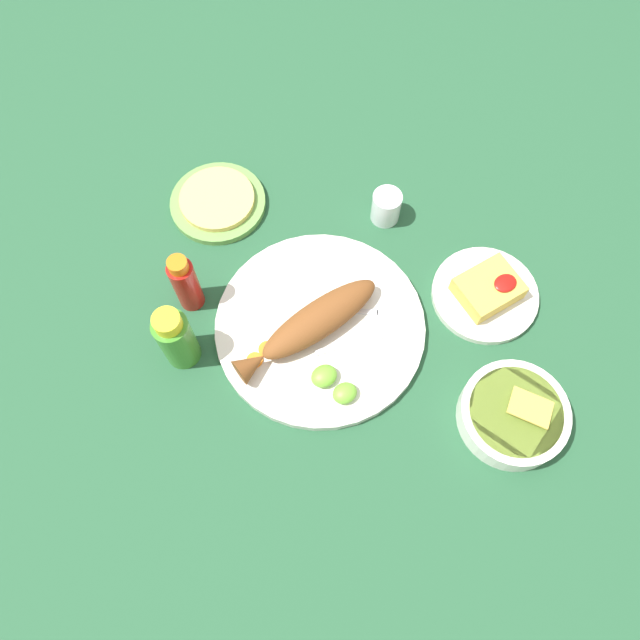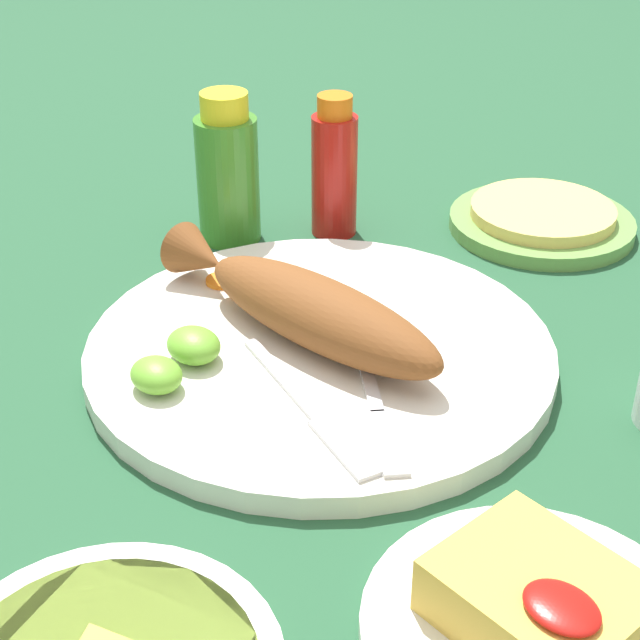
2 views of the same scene
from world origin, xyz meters
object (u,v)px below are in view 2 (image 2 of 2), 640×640
at_px(hot_sauce_bottle_red, 334,170).
at_px(fork_near, 379,404).
at_px(hot_sauce_bottle_green, 228,173).
at_px(fork_far, 313,412).
at_px(side_plate_fries, 534,633).
at_px(fried_fish, 304,306).
at_px(main_plate, 320,352).
at_px(tortilla_plate, 541,223).

bearing_deg(hot_sauce_bottle_red, fork_near, -36.37).
relative_size(hot_sauce_bottle_red, hot_sauce_bottle_green, 0.96).
relative_size(fork_near, hot_sauce_bottle_green, 1.09).
xyz_separation_m(fork_far, side_plate_fries, (0.22, -0.03, -0.01)).
distance_m(fried_fish, hot_sauce_bottle_red, 0.23).
bearing_deg(fried_fish, main_plate, -0.00).
xyz_separation_m(fried_fish, hot_sauce_bottle_red, (-0.15, 0.17, 0.02)).
bearing_deg(fried_fish, fork_far, -42.67).
height_order(fried_fish, side_plate_fries, fried_fish).
xyz_separation_m(main_plate, tortilla_plate, (-0.03, 0.32, -0.00)).
relative_size(main_plate, fork_far, 2.00).
bearing_deg(hot_sauce_bottle_red, side_plate_fries, -30.07).
bearing_deg(hot_sauce_bottle_green, main_plate, -19.78).
height_order(main_plate, side_plate_fries, main_plate).
xyz_separation_m(fried_fish, tortilla_plate, (-0.02, 0.33, -0.04)).
xyz_separation_m(hot_sauce_bottle_green, tortilla_plate, (0.19, 0.24, -0.06)).
bearing_deg(fork_far, side_plate_fries, 5.24).
bearing_deg(main_plate, hot_sauce_bottle_green, 160.22).
bearing_deg(hot_sauce_bottle_red, fried_fish, -48.01).
height_order(hot_sauce_bottle_green, side_plate_fries, hot_sauce_bottle_green).
bearing_deg(fork_near, fried_fish, -156.71).
bearing_deg(side_plate_fries, fork_near, 159.69).
xyz_separation_m(fried_fish, fork_far, (0.09, -0.06, -0.02)).
bearing_deg(fried_fish, fork_near, -17.61).
height_order(main_plate, hot_sauce_bottle_red, hot_sauce_bottle_red).
height_order(main_plate, tortilla_plate, main_plate).
height_order(fork_far, hot_sauce_bottle_red, hot_sauce_bottle_red).
xyz_separation_m(fork_far, tortilla_plate, (-0.10, 0.39, -0.01)).
relative_size(hot_sauce_bottle_green, side_plate_fries, 0.77).
height_order(hot_sauce_bottle_red, tortilla_plate, hot_sauce_bottle_red).
bearing_deg(fork_near, main_plate, -159.88).
distance_m(fried_fish, hot_sauce_bottle_green, 0.23).
bearing_deg(fork_near, hot_sauce_bottle_green, -163.09).
xyz_separation_m(main_plate, fork_near, (0.09, -0.02, 0.01)).
relative_size(hot_sauce_bottle_red, side_plate_fries, 0.73).
distance_m(fork_near, side_plate_fries, 0.21).
bearing_deg(main_plate, fried_fish, -174.53).
height_order(main_plate, hot_sauce_bottle_green, hot_sauce_bottle_green).
bearing_deg(main_plate, fork_far, -44.27).
height_order(hot_sauce_bottle_red, side_plate_fries, hot_sauce_bottle_red).
height_order(fork_near, fork_far, same).
relative_size(main_plate, tortilla_plate, 2.01).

